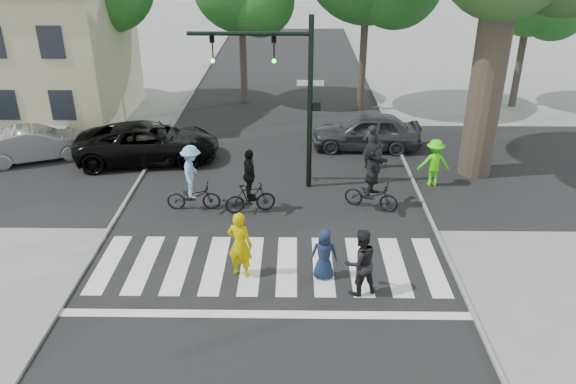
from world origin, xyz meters
name	(u,v)px	position (x,y,z in m)	size (l,w,h in m)	color
ground	(267,286)	(0.00, 0.00, 0.00)	(120.00, 120.00, 0.00)	gray
road_stem	(274,201)	(0.00, 5.00, 0.01)	(10.00, 70.00, 0.01)	black
road_cross	(277,167)	(0.00, 8.00, 0.01)	(70.00, 10.00, 0.01)	black
curb_left	(128,199)	(-5.05, 5.00, 0.05)	(0.10, 70.00, 0.10)	gray
curb_right	(422,201)	(5.05, 5.00, 0.05)	(0.10, 70.00, 0.10)	gray
crosswalk	(269,271)	(0.00, 0.66, 0.01)	(10.00, 3.85, 0.01)	silver
traffic_signal	(285,80)	(0.35, 6.20, 3.90)	(4.45, 0.29, 6.00)	black
house	(31,39)	(-11.49, 13.98, 3.80)	(8.40, 8.10, 8.82)	beige
pedestrian_woman	(240,245)	(-0.73, 0.51, 0.95)	(0.69, 0.45, 1.90)	#C7AF00
pedestrian_child	(324,254)	(1.49, 0.43, 0.72)	(0.71, 0.46, 1.45)	#16243D
pedestrian_adult	(360,262)	(2.36, -0.25, 0.91)	(0.88, 0.69, 1.82)	black
cyclist_left	(192,182)	(-2.64, 4.37, 0.97)	(1.78, 1.16, 2.24)	black
cyclist_mid	(250,187)	(-0.75, 4.19, 0.90)	(1.73, 1.09, 2.18)	black
cyclist_right	(372,180)	(3.24, 4.51, 1.04)	(1.93, 1.78, 2.32)	black
car_suv	(148,143)	(-5.12, 8.55, 0.77)	(2.56, 5.55, 1.54)	black
car_silver	(36,144)	(-9.62, 8.61, 0.67)	(1.43, 4.10, 1.35)	gray
car_grey	(366,131)	(3.65, 10.05, 0.77)	(1.82, 4.52, 1.54)	#35353A
bystander_hivis	(434,163)	(5.67, 6.38, 0.87)	(1.13, 0.65, 1.75)	#4EFF11
bystander_dark	(371,147)	(3.60, 7.95, 0.87)	(0.63, 0.42, 1.74)	black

